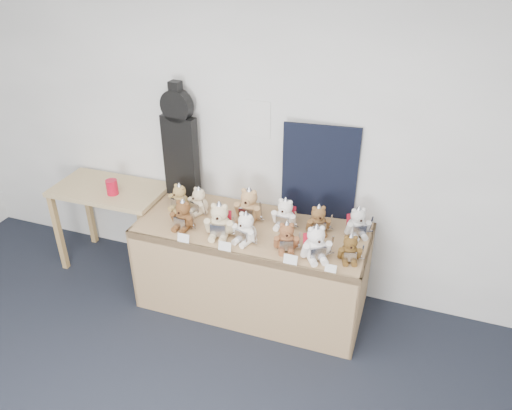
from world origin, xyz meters
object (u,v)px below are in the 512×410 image
(teddy_back_centre_right, at_px, (285,214))
(teddy_back_right, at_px, (318,220))
(teddy_front_centre, at_px, (246,229))
(guitar_case, at_px, (180,143))
(teddy_front_end, at_px, (350,249))
(teddy_back_far_left, at_px, (179,198))
(teddy_back_end, at_px, (358,223))
(side_table, at_px, (111,200))
(teddy_front_far_left, at_px, (183,216))
(teddy_front_far_right, at_px, (316,244))
(display_table, at_px, (249,249))
(teddy_back_left, at_px, (199,202))
(teddy_front_left, at_px, (220,221))
(red_cup, at_px, (112,187))
(teddy_back_centre_left, at_px, (249,206))
(teddy_front_right, at_px, (286,238))

(teddy_back_centre_right, bearing_deg, teddy_back_right, 6.12)
(teddy_front_centre, bearing_deg, guitar_case, 163.64)
(teddy_front_end, xyz_separation_m, teddy_back_far_left, (-1.48, 0.25, 0.01))
(teddy_front_end, distance_m, teddy_back_end, 0.35)
(side_table, distance_m, teddy_front_far_left, 0.96)
(side_table, xyz_separation_m, teddy_front_far_right, (1.97, -0.34, 0.20))
(display_table, distance_m, teddy_back_end, 0.88)
(teddy_front_far_left, xyz_separation_m, teddy_back_left, (0.01, 0.25, -0.01))
(teddy_front_left, xyz_separation_m, teddy_front_end, (1.00, 0.01, -0.03))
(side_table, bearing_deg, red_cup, -39.90)
(side_table, height_order, teddy_back_far_left, teddy_back_far_left)
(teddy_back_left, distance_m, teddy_back_centre_right, 0.73)
(teddy_front_far_right, relative_size, teddy_front_end, 1.28)
(teddy_back_centre_left, bearing_deg, guitar_case, 165.73)
(teddy_front_left, relative_size, teddy_back_end, 1.18)
(teddy_front_far_right, bearing_deg, teddy_front_left, 145.39)
(teddy_front_right, relative_size, teddy_front_far_right, 0.86)
(teddy_back_right, bearing_deg, teddy_front_right, -143.71)
(teddy_back_right, xyz_separation_m, teddy_back_far_left, (-1.18, -0.04, -0.00))
(teddy_front_far_right, distance_m, teddy_back_centre_right, 0.47)
(teddy_front_far_left, xyz_separation_m, teddy_front_end, (1.31, 0.01, -0.01))
(teddy_back_right, bearing_deg, teddy_front_centre, -173.22)
(guitar_case, bearing_deg, red_cup, -146.15)
(teddy_front_centre, relative_size, teddy_front_right, 1.07)
(side_table, bearing_deg, teddy_back_centre_right, -1.00)
(red_cup, height_order, teddy_front_right, teddy_front_right)
(teddy_front_right, distance_m, teddy_front_far_right, 0.23)
(teddy_front_left, xyz_separation_m, teddy_back_end, (0.99, 0.36, -0.02))
(display_table, distance_m, teddy_front_right, 0.45)
(display_table, bearing_deg, teddy_front_left, -150.90)
(teddy_front_far_left, xyz_separation_m, teddy_front_far_right, (1.08, -0.05, 0.01))
(display_table, xyz_separation_m, teddy_back_far_left, (-0.68, 0.15, 0.27))
(red_cup, xyz_separation_m, teddy_front_far_left, (0.79, -0.21, -0.01))
(teddy_back_left, bearing_deg, teddy_back_centre_left, 28.82)
(teddy_back_left, bearing_deg, teddy_front_end, 13.53)
(display_table, xyz_separation_m, teddy_back_left, (-0.50, 0.14, 0.27))
(guitar_case, relative_size, teddy_front_right, 3.94)
(red_cup, distance_m, teddy_front_far_left, 0.81)
(teddy_back_far_left, bearing_deg, teddy_back_right, 19.28)
(display_table, distance_m, guitar_case, 1.07)
(teddy_front_centre, bearing_deg, teddy_front_far_left, -165.14)
(teddy_back_centre_left, bearing_deg, teddy_back_right, 2.51)
(red_cup, xyz_separation_m, teddy_back_centre_left, (1.23, 0.08, 0.01))
(teddy_front_right, bearing_deg, guitar_case, 137.57)
(display_table, bearing_deg, teddy_back_end, 16.73)
(red_cup, xyz_separation_m, teddy_back_end, (2.09, 0.15, -0.01))
(teddy_front_centre, bearing_deg, teddy_back_centre_right, 70.71)
(teddy_front_right, bearing_deg, teddy_front_left, 161.00)
(display_table, xyz_separation_m, teddy_front_far_left, (-0.51, -0.11, 0.27))
(teddy_front_right, xyz_separation_m, teddy_front_end, (0.46, 0.02, -0.01))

